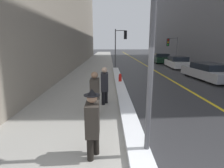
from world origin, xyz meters
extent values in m
cube|color=#9E9B93|center=(-2.00, 15.00, 0.01)|extent=(4.00, 80.00, 0.01)
cube|color=gold|center=(4.00, 15.00, 0.00)|extent=(0.16, 80.00, 0.00)
cube|color=white|center=(0.16, 6.78, 0.10)|extent=(0.54, 16.52, 0.21)
cube|color=gray|center=(-7.00, 20.00, 6.86)|extent=(6.00, 36.00, 13.72)
cylinder|color=#515156|center=(0.35, 1.02, 2.17)|extent=(0.12, 0.12, 4.35)
cylinder|color=#515156|center=(0.21, 16.91, 2.05)|extent=(0.11, 0.11, 4.11)
cylinder|color=#515156|center=(0.76, 16.98, 3.96)|extent=(1.10, 0.20, 0.07)
cube|color=black|center=(1.30, 17.04, 3.51)|extent=(0.32, 0.23, 0.90)
sphere|color=red|center=(1.29, 17.16, 3.80)|extent=(0.19, 0.19, 0.19)
sphere|color=orange|center=(1.29, 17.16, 3.51)|extent=(0.19, 0.19, 0.19)
sphere|color=green|center=(1.29, 17.16, 3.22)|extent=(0.19, 0.19, 0.19)
cylinder|color=#515156|center=(7.75, 18.88, 1.67)|extent=(0.11, 0.11, 3.33)
cylinder|color=#515156|center=(7.21, 18.95, 3.18)|extent=(1.10, 0.20, 0.07)
cube|color=black|center=(6.66, 19.01, 2.73)|extent=(0.32, 0.23, 0.90)
sphere|color=red|center=(6.65, 18.89, 3.02)|extent=(0.19, 0.19, 0.19)
sphere|color=orange|center=(6.65, 18.89, 2.73)|extent=(0.19, 0.19, 0.19)
sphere|color=green|center=(6.65, 18.89, 2.44)|extent=(0.19, 0.19, 0.19)
cylinder|color=black|center=(-0.83, 1.11, 0.42)|extent=(0.15, 0.15, 0.83)
cylinder|color=black|center=(-0.94, 0.89, 0.42)|extent=(0.15, 0.15, 0.83)
cube|color=#2D2823|center=(-0.89, 1.00, 0.95)|extent=(0.30, 0.51, 0.73)
sphere|color=tan|center=(-0.89, 1.00, 1.44)|extent=(0.23, 0.23, 0.23)
cylinder|color=black|center=(-0.89, 1.00, 1.50)|extent=(0.35, 0.35, 0.01)
cone|color=black|center=(-0.89, 1.00, 1.57)|extent=(0.21, 0.21, 0.14)
cylinder|color=black|center=(-0.96, 3.48, 0.44)|extent=(0.15, 0.15, 0.88)
cylinder|color=black|center=(-1.07, 3.24, 0.44)|extent=(0.15, 0.15, 0.88)
cube|color=#2D2823|center=(-1.02, 3.36, 1.00)|extent=(0.32, 0.54, 0.77)
sphere|color=#8C664C|center=(-1.02, 3.36, 1.52)|extent=(0.24, 0.24, 0.24)
cube|color=black|center=(-1.02, 3.72, 0.83)|extent=(0.10, 0.22, 0.28)
cylinder|color=black|center=(-0.65, 4.79, 0.43)|extent=(0.15, 0.15, 0.87)
cylinder|color=black|center=(-0.76, 4.56, 0.43)|extent=(0.15, 0.15, 0.87)
cube|color=black|center=(-0.71, 4.67, 0.99)|extent=(0.32, 0.53, 0.76)
sphere|color=beige|center=(-0.71, 4.67, 1.50)|extent=(0.23, 0.23, 0.23)
cube|color=#B2B2B7|center=(6.74, 9.94, 0.46)|extent=(2.14, 4.69, 0.62)
cube|color=black|center=(6.75, 9.82, 0.98)|extent=(1.83, 2.49, 0.43)
cylinder|color=black|center=(5.85, 11.29, 0.33)|extent=(0.23, 0.67, 0.65)
cylinder|color=black|center=(7.42, 11.41, 0.33)|extent=(0.23, 0.67, 0.65)
cylinder|color=black|center=(6.06, 8.46, 0.33)|extent=(0.23, 0.67, 0.65)
cube|color=silver|center=(6.97, 16.37, 0.45)|extent=(2.05, 4.24, 0.62)
cube|color=black|center=(6.97, 16.27, 1.00)|extent=(1.78, 2.25, 0.47)
cylinder|color=black|center=(6.30, 17.70, 0.32)|extent=(0.26, 0.65, 0.64)
cylinder|color=black|center=(7.82, 17.60, 0.32)|extent=(0.26, 0.65, 0.64)
cylinder|color=black|center=(6.13, 15.15, 0.32)|extent=(0.26, 0.65, 0.64)
cylinder|color=black|center=(7.65, 15.05, 0.32)|extent=(0.26, 0.65, 0.64)
cube|color=black|center=(6.78, 21.91, 0.49)|extent=(2.28, 4.68, 0.70)
cube|color=black|center=(6.77, 21.79, 1.05)|extent=(1.94, 2.50, 0.42)
cylinder|color=black|center=(6.10, 23.38, 0.32)|extent=(0.28, 0.66, 0.65)
cylinder|color=black|center=(7.72, 23.23, 0.32)|extent=(0.28, 0.66, 0.65)
cylinder|color=black|center=(5.85, 20.58, 0.32)|extent=(0.28, 0.66, 0.65)
cylinder|color=black|center=(7.46, 20.44, 0.32)|extent=(0.28, 0.66, 0.65)
cylinder|color=red|center=(0.21, 8.45, 0.28)|extent=(0.20, 0.20, 0.55)
sphere|color=red|center=(0.21, 8.45, 0.61)|extent=(0.18, 0.18, 0.18)
camera|label=1|loc=(-0.52, -2.58, 2.57)|focal=28.00mm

